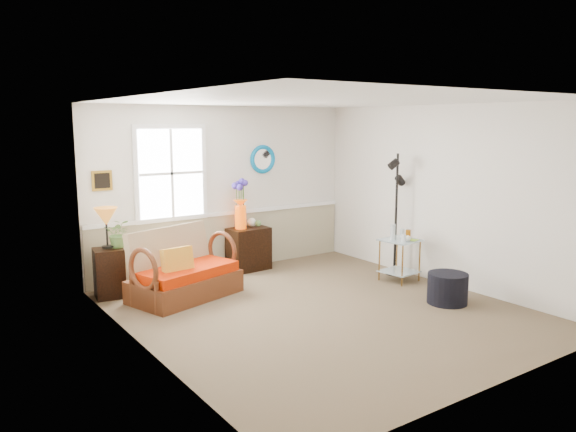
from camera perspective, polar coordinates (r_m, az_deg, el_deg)
floor at (r=7.17m, az=3.38°, el=-9.59°), size 4.50×5.00×0.01m
ceiling at (r=6.79m, az=3.60°, el=11.64°), size 4.50×5.00×0.01m
walls at (r=6.86m, az=3.49°, el=0.73°), size 4.51×5.01×2.60m
wainscot at (r=9.06m, az=-6.30°, el=-2.64°), size 4.46×0.02×0.90m
chair_rail at (r=8.97m, az=-6.33°, el=0.29°), size 4.46×0.04×0.06m
window at (r=8.50m, az=-11.77°, el=4.27°), size 1.14×0.06×1.44m
picture at (r=8.17m, az=-18.39°, el=3.43°), size 0.28×0.03×0.28m
mirror at (r=9.23m, az=-2.61°, el=5.78°), size 0.47×0.07×0.47m
loveseat at (r=7.69m, az=-10.46°, el=-4.79°), size 1.61×1.19×0.94m
throw_pillow at (r=7.50m, az=-11.14°, el=-4.78°), size 0.43×0.15×0.42m
lamp_stand at (r=7.99m, az=-17.71°, el=-5.53°), size 0.43×0.43×0.67m
table_lamp at (r=7.84m, az=-17.95°, el=-1.21°), size 0.35×0.35×0.56m
potted_plant at (r=7.92m, az=-16.81°, el=-2.00°), size 0.48×0.50×0.30m
cabinet at (r=9.04m, az=-4.02°, el=-3.34°), size 0.65×0.44×0.68m
flower_vase at (r=8.86m, az=-4.86°, el=1.17°), size 0.27×0.27×0.77m
side_table at (r=8.55m, az=11.25°, el=-4.43°), size 0.55×0.55×0.63m
tabletop_items at (r=8.47m, az=11.53°, el=-1.57°), size 0.49×0.49×0.23m
floor_lamp at (r=8.80m, az=10.91°, el=0.13°), size 0.33×0.33×1.88m
ottoman at (r=7.68m, az=15.90°, el=-7.08°), size 0.59×0.59×0.40m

